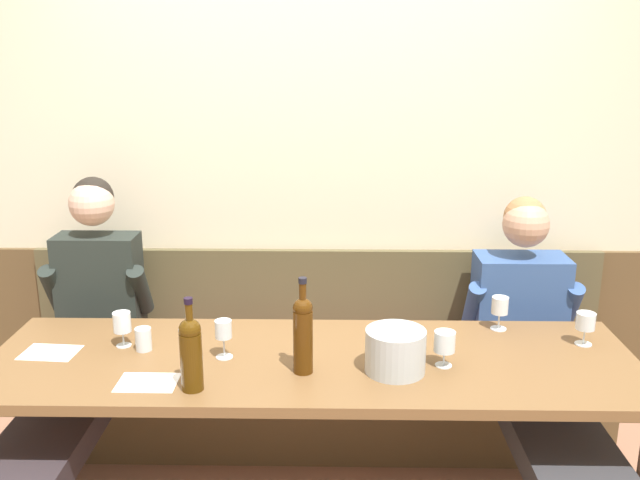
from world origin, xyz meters
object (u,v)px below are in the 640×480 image
Objects in this scene: person_right_seat at (536,358)px; wine_bottle_clear_water at (303,332)px; wine_bottle_amber_mid at (191,351)px; water_tumbler_center at (143,339)px; wine_glass_center_rear at (585,323)px; wine_glass_left_end at (445,343)px; ice_bucket at (395,351)px; wall_bench at (316,389)px; dining_table at (312,377)px; person_center_left_seat at (79,349)px; wine_glass_near_bucket at (223,331)px; wine_glass_mid_right at (122,323)px; wine_glass_by_bottle at (500,307)px.

person_right_seat is 3.45× the size of wine_bottle_clear_water.
wine_bottle_amber_mid is 0.42m from water_tumbler_center.
wine_bottle_amber_mid is 2.52× the size of wine_glass_center_rear.
wine_glass_center_rear is at bearing 19.07° from wine_glass_left_end.
ice_bucket is at bearing -9.75° from water_tumbler_center.
person_right_seat is (0.95, -0.33, 0.33)m from wall_bench.
wine_glass_center_rear is (1.08, 0.14, 0.17)m from dining_table.
wine_bottle_clear_water is 2.66× the size of wine_glass_left_end.
ice_bucket reaches higher than wine_glass_center_rear.
wine_bottle_clear_water is at bearing -156.32° from person_right_seat.
wine_glass_left_end is (0.52, 0.06, -0.07)m from wine_bottle_clear_water.
person_center_left_seat is at bearing 137.31° from wine_bottle_amber_mid.
wine_glass_near_bucket is (-0.31, 0.12, -0.05)m from wine_bottle_clear_water.
dining_table is 18.53× the size of wine_glass_center_rear.
ice_bucket is at bearing -162.06° from wine_glass_center_rear.
wine_bottle_clear_water is 2.40× the size of wine_glass_near_bucket.
person_center_left_seat is at bearing 175.59° from wine_glass_center_rear.
person_right_seat is 0.80m from ice_bucket.
wine_glass_mid_right is at bearing -172.79° from person_right_seat.
person_right_seat reaches higher than wine_glass_mid_right.
person_center_left_seat is 0.40m from wine_glass_mid_right.
ice_bucket is at bearing -147.05° from person_right_seat.
wine_bottle_amber_mid is at bearing -51.36° from water_tumbler_center.
wine_glass_center_rear is 1.42m from wine_glass_near_bucket.
person_right_seat is at bearing 8.86° from water_tumbler_center.
person_right_seat is 1.73m from wine_glass_mid_right.
wine_glass_near_bucket is (0.68, -0.31, 0.22)m from person_center_left_seat.
person_right_seat is 8.28× the size of wine_glass_near_bucket.
wall_bench is 1.03m from wine_glass_by_bottle.
person_right_seat is at bearing 18.11° from dining_table.
wine_glass_left_end is (0.49, -0.06, 0.17)m from dining_table.
wine_bottle_amber_mid reaches higher than wine_glass_left_end.
wine_bottle_amber_mid is 2.47× the size of wine_glass_left_end.
person_center_left_seat is at bearing 163.32° from dining_table.
wine_glass_left_end is at bearing -141.08° from person_right_seat.
dining_table is at bearing 160.74° from ice_bucket.
wall_bench is 1.09m from wine_glass_mid_right.
wine_glass_near_bucket is (0.07, 0.26, -0.03)m from wine_bottle_amber_mid.
wine_glass_near_bucket is at bearing 176.03° from wine_glass_left_end.
wall_bench is 1.13m from person_center_left_seat.
person_right_seat is 9.35× the size of wine_glass_center_rear.
wine_glass_near_bucket is 1.06× the size of wine_glass_by_bottle.
wine_glass_left_end is at bearing -128.82° from wine_glass_by_bottle.
wine_glass_left_end is (0.18, 0.05, 0.01)m from ice_bucket.
wine_glass_center_rear is at bearing 7.57° from dining_table.
wall_bench is 0.99m from wine_bottle_clear_water.
dining_table is at bearing 0.40° from wine_glass_near_bucket.
wine_glass_near_bucket is at bearing -117.39° from wall_bench.
wine_glass_center_rear is 0.98× the size of wine_glass_left_end.
person_right_seat reaches higher than wall_bench.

